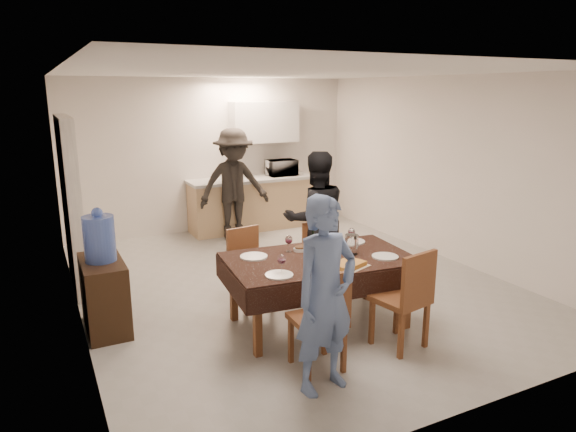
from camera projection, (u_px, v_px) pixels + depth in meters
name	position (u px, v px, depth m)	size (l,w,h in m)	color
floor	(291.00, 283.00, 6.54)	(5.00, 6.00, 0.02)	#A1A19C
ceiling	(292.00, 72.00, 5.92)	(5.00, 6.00, 0.02)	white
wall_back	(213.00, 155.00, 8.84)	(5.00, 0.02, 2.60)	silver
wall_front	(483.00, 249.00, 3.63)	(5.00, 0.02, 2.60)	silver
wall_left	(70.00, 202.00, 5.15)	(0.02, 6.00, 2.60)	silver
wall_right	(447.00, 169.00, 7.32)	(0.02, 6.00, 2.60)	silver
stub_partition	(71.00, 203.00, 6.28)	(0.15, 1.40, 2.10)	white
kitchen_base_cabinet	(253.00, 205.00, 9.03)	(2.20, 0.60, 0.86)	tan
kitchen_worktop	(252.00, 179.00, 8.92)	(2.24, 0.64, 0.05)	beige
upper_cabinet	(264.00, 122.00, 8.94)	(1.20, 0.34, 0.70)	silver
dining_table	(319.00, 260.00, 5.24)	(1.97, 1.27, 0.73)	black
chair_near_left	(323.00, 311.00, 4.35)	(0.44, 0.44, 0.51)	brown
chair_near_right	(407.00, 290.00, 4.73)	(0.52, 0.53, 0.53)	brown
chair_far_left	(254.00, 263.00, 5.66)	(0.45, 0.45, 0.48)	brown
chair_far_right	(324.00, 254.00, 6.06)	(0.47, 0.48, 0.45)	brown
console	(104.00, 295.00, 5.21)	(0.40, 0.80, 0.74)	#321E10
water_jug	(99.00, 239.00, 5.06)	(0.30, 0.30, 0.46)	#4C6CCD
wine_bottle	(313.00, 242.00, 5.22)	(0.08, 0.08, 0.31)	black
water_pitcher	(351.00, 244.00, 5.32)	(0.14, 0.14, 0.21)	white
savoury_tart	(348.00, 265.00, 4.94)	(0.37, 0.28, 0.05)	#C6863A
salad_bowl	(335.00, 245.00, 5.51)	(0.19, 0.19, 0.07)	silver
mushroom_dish	(302.00, 249.00, 5.45)	(0.18, 0.18, 0.03)	silver
wine_glass_a	(282.00, 264.00, 4.75)	(0.08, 0.08, 0.18)	white
wine_glass_b	(351.00, 236.00, 5.67)	(0.08, 0.08, 0.18)	white
wine_glass_c	(289.00, 244.00, 5.38)	(0.08, 0.08, 0.18)	white
plate_near_left	(279.00, 275.00, 4.71)	(0.26, 0.26, 0.02)	silver
plate_near_right	(385.00, 257.00, 5.23)	(0.27, 0.27, 0.02)	silver
plate_far_left	(254.00, 257.00, 5.23)	(0.28, 0.28, 0.02)	silver
plate_far_right	(352.00, 241.00, 5.75)	(0.28, 0.28, 0.02)	silver
microwave	(282.00, 168.00, 9.13)	(0.51, 0.34, 0.28)	silver
person_near	(326.00, 295.00, 4.06)	(0.59, 0.39, 1.62)	#5770A1
person_far	(316.00, 219.00, 6.36)	(0.82, 0.64, 1.68)	black
person_kitchen	(234.00, 185.00, 8.30)	(1.17, 0.67, 1.81)	black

